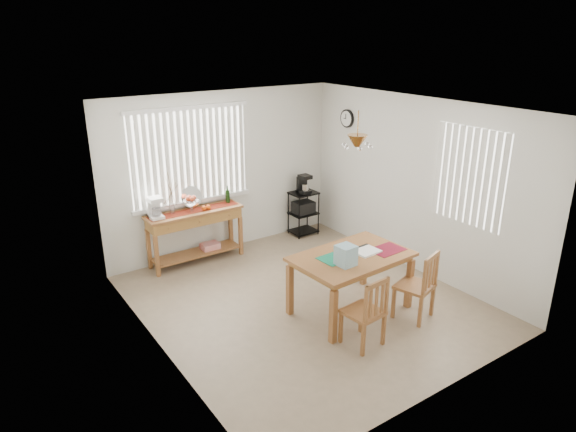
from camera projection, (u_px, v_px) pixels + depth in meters
ground at (305, 302)px, 6.95m from camera, size 4.00×4.50×0.01m
room_shell at (306, 181)px, 6.38m from camera, size 4.20×4.70×2.70m
sideboard at (195, 223)px, 7.95m from camera, size 1.51×0.42×0.85m
sideboard_items at (178, 205)px, 7.70m from camera, size 1.43×0.36×0.65m
wire_cart at (303, 209)px, 9.09m from camera, size 0.46×0.37×0.78m
cart_items at (303, 184)px, 8.94m from camera, size 0.18×0.22×0.32m
dining_table at (352, 262)px, 6.50m from camera, size 1.52×1.03×0.79m
table_items at (351, 254)px, 6.26m from camera, size 1.15×0.51×0.25m
chair_left at (366, 312)px, 5.85m from camera, size 0.44×0.44×0.88m
chair_right at (418, 286)px, 6.42m from camera, size 0.53×0.53×0.91m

